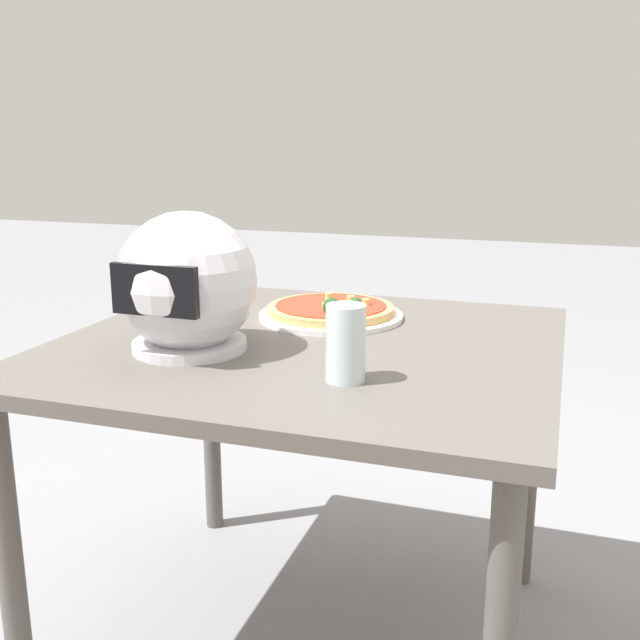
{
  "coord_description": "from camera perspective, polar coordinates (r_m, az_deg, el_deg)",
  "views": [
    {
      "loc": [
        -0.5,
        1.42,
        1.16
      ],
      "look_at": [
        0.01,
        -0.1,
        0.75
      ],
      "focal_mm": 41.74,
      "sensor_mm": 36.0,
      "label": 1
    }
  ],
  "objects": [
    {
      "name": "motorcycle_helmet",
      "position": [
        1.49,
        -10.17,
        2.68
      ],
      "size": [
        0.28,
        0.28,
        0.28
      ],
      "color": "silver",
      "rests_on": "dining_table"
    },
    {
      "name": "dining_table",
      "position": [
        1.59,
        -0.92,
        -4.57
      ],
      "size": [
        1.02,
        0.96,
        0.73
      ],
      "color": "#5B5651",
      "rests_on": "ground"
    },
    {
      "name": "pizza",
      "position": [
        1.74,
        0.88,
        0.86
      ],
      "size": [
        0.3,
        0.3,
        0.05
      ],
      "color": "tan",
      "rests_on": "pizza_plate"
    },
    {
      "name": "drinking_glass",
      "position": [
        1.29,
        1.99,
        -1.79
      ],
      "size": [
        0.07,
        0.07,
        0.14
      ],
      "primitive_type": "cylinder",
      "color": "silver",
      "rests_on": "dining_table"
    },
    {
      "name": "pizza_plate",
      "position": [
        1.75,
        0.83,
        0.32
      ],
      "size": [
        0.34,
        0.34,
        0.01
      ],
      "primitive_type": "cylinder",
      "color": "white",
      "rests_on": "dining_table"
    }
  ]
}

